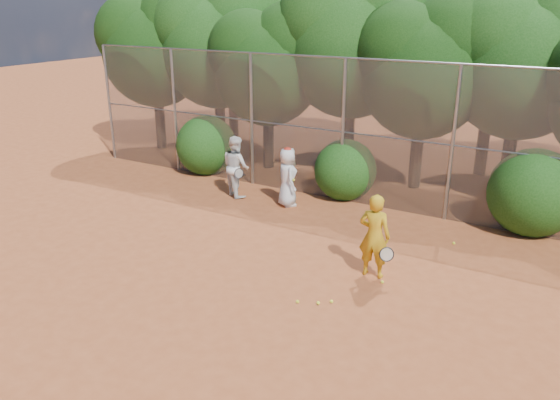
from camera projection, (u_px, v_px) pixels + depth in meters
The scene contains 22 objects.
ground at pixel (260, 302), 10.46m from camera, with size 80.00×80.00×0.00m, color #964622.
fence_back at pixel (373, 134), 14.69m from camera, with size 20.05×0.09×4.03m.
tree_0 at pixel (156, 44), 20.06m from camera, with size 4.38×3.81×6.00m.
tree_1 at pixel (219, 39), 19.22m from camera, with size 4.64×4.03×6.35m.
tree_2 at pixel (270, 61), 17.68m from camera, with size 3.99×3.47×5.47m.
tree_3 at pixel (355, 36), 17.05m from camera, with size 4.89×4.26×6.70m.
tree_4 at pixel (427, 62), 15.61m from camera, with size 4.19×3.64×5.73m.
tree_5 at pixel (526, 54), 14.99m from camera, with size 4.51×3.92×6.17m.
tree_9 at pixel (233, 30), 21.50m from camera, with size 4.83×4.20×6.62m.
tree_10 at pixel (353, 25), 19.23m from camera, with size 5.15×4.48×7.06m.
tree_11 at pixel (498, 44), 16.72m from camera, with size 4.64×4.03×6.35m.
bush_0 at pixel (206, 143), 18.05m from camera, with size 2.00×2.00×2.00m, color #153E0F.
bush_1 at pixel (345, 167), 15.74m from camera, with size 1.80×1.80×1.80m, color #153E0F.
bush_2 at pixel (534, 189), 13.34m from camera, with size 2.20×2.20×2.20m, color #153E0F.
player_yellow at pixel (374, 236), 11.16m from camera, with size 0.85×0.55×1.80m.
player_teen at pixel (287, 177), 15.11m from camera, with size 0.94×0.94×1.68m.
player_white at pixel (236, 166), 15.86m from camera, with size 1.09×1.01×1.79m.
ball_0 at pixel (331, 301), 10.40m from camera, with size 0.07×0.07×0.07m, color yellow.
ball_1 at pixel (382, 282), 11.12m from camera, with size 0.07×0.07×0.07m, color yellow.
ball_2 at pixel (298, 302), 10.39m from camera, with size 0.07×0.07×0.07m, color yellow.
ball_4 at pixel (318, 303), 10.34m from camera, with size 0.07×0.07×0.07m, color yellow.
ball_5 at pixel (454, 243), 12.89m from camera, with size 0.07×0.07×0.07m, color yellow.
Camera 1 is at (4.88, -7.74, 5.44)m, focal length 35.00 mm.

